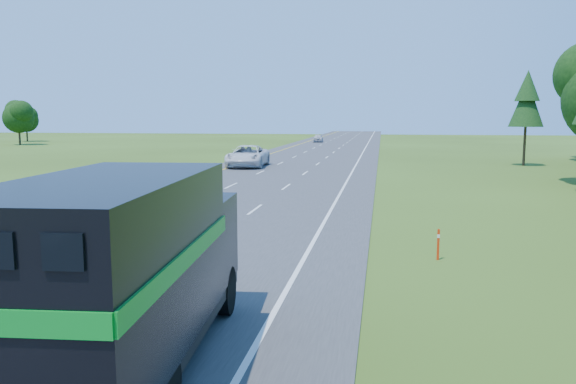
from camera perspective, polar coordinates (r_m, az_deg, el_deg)
name	(u,v)px	position (r m, az deg, el deg)	size (l,w,h in m)	color
road	(289,170)	(48.19, 0.07, 2.30)	(15.00, 260.00, 0.04)	#38383A
lane_markings	(289,169)	(48.19, 0.07, 2.33)	(11.15, 260.00, 0.01)	yellow
horse_truck	(125,270)	(9.98, -16.23, -7.66)	(3.13, 8.19, 3.55)	black
white_suv	(248,156)	(50.85, -4.12, 3.66)	(3.18, 6.89, 1.91)	silver
far_car	(318,138)	(100.29, 3.09, 5.49)	(1.67, 4.15, 1.42)	silver
delineator	(438,243)	(18.47, 15.02, -5.07)	(0.08, 0.05, 1.00)	red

